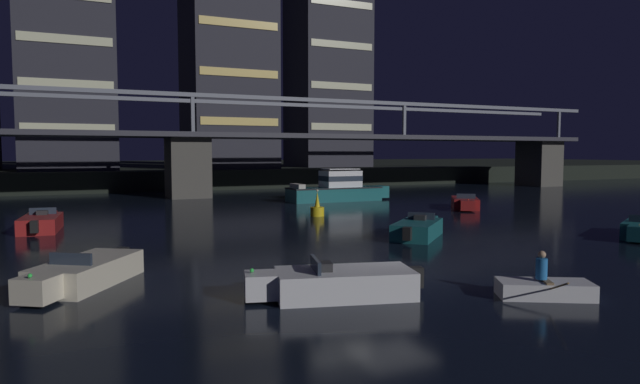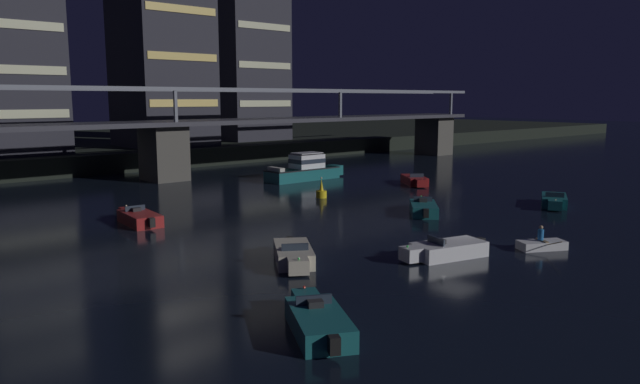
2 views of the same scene
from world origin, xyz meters
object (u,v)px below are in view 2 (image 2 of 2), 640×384
cabin_cruiser_near_left (305,170)px  channel_buoy (321,192)px  speedboat_near_center (423,208)px  speedboat_mid_center (294,255)px  tower_central (161,35)px  tower_east_tall (246,47)px  river_bridge (163,136)px  speedboat_near_right (139,218)px  speedboat_mid_right (445,250)px  speedboat_mid_left (318,321)px  speedboat_far_center (415,180)px  dinghy_with_paddler (542,244)px  speedboat_far_left (554,201)px  tower_west_tall (2,50)px

cabin_cruiser_near_left → channel_buoy: 11.43m
speedboat_near_center → speedboat_mid_center: same height
tower_central → tower_east_tall: (15.04, 3.22, -0.40)m
river_bridge → speedboat_near_center: river_bridge is taller
tower_east_tall → channel_buoy: 44.36m
speedboat_near_center → speedboat_near_right: bearing=149.5°
tower_east_tall → speedboat_mid_right: tower_east_tall is taller
tower_central → speedboat_mid_right: size_ratio=5.43×
river_bridge → cabin_cruiser_near_left: river_bridge is taller
channel_buoy → river_bridge: bearing=104.8°
speedboat_mid_left → speedboat_mid_center: same height
tower_central → speedboat_far_center: 38.94m
speedboat_near_right → dinghy_with_paddler: size_ratio=1.86×
speedboat_mid_right → speedboat_far_left: bearing=11.6°
speedboat_mid_center → dinghy_with_paddler: size_ratio=1.71×
tower_east_tall → speedboat_far_left: tower_east_tall is taller
river_bridge → speedboat_mid_center: 34.49m
speedboat_near_right → speedboat_mid_left: (-3.00, -21.86, 0.00)m
cabin_cruiser_near_left → speedboat_far_center: 11.35m
speedboat_mid_left → dinghy_with_paddler: size_ratio=1.75×
speedboat_mid_right → dinghy_with_paddler: dinghy_with_paddler is taller
speedboat_near_right → speedboat_mid_right: (8.63, -18.61, 0.00)m
cabin_cruiser_near_left → speedboat_mid_center: size_ratio=1.91×
river_bridge → speedboat_mid_center: bearing=-105.6°
tower_central → speedboat_near_center: 47.23m
tower_west_tall → channel_buoy: (15.08, -36.39, -13.11)m
speedboat_far_left → dinghy_with_paddler: 14.63m
dinghy_with_paddler → speedboat_mid_left: bearing=-177.2°
tower_west_tall → speedboat_far_center: (27.06, -36.45, -13.17)m
tower_east_tall → cabin_cruiser_near_left: tower_east_tall is taller
speedboat_near_right → speedboat_far_left: same height
tower_central → speedboat_mid_center: (-17.04, -48.56, -15.76)m
river_bridge → speedboat_near_right: bearing=-120.7°
tower_central → speedboat_mid_right: (-10.38, -52.98, -15.76)m
tower_east_tall → speedboat_far_left: size_ratio=5.63×
tower_west_tall → cabin_cruiser_near_left: tower_west_tall is taller
tower_west_tall → speedboat_mid_right: tower_west_tall is taller
tower_west_tall → speedboat_far_left: size_ratio=4.73×
speedboat_mid_right → cabin_cruiser_near_left: bearing=64.3°
river_bridge → speedboat_far_center: 25.68m
speedboat_mid_right → speedboat_far_left: (18.66, 3.84, 0.00)m
tower_central → cabin_cruiser_near_left: bearing=-82.5°
speedboat_far_center → channel_buoy: channel_buoy is taller
speedboat_near_right → speedboat_far_center: (28.12, -0.05, 0.00)m
speedboat_mid_center → speedboat_far_left: (25.32, -0.58, 0.00)m
speedboat_mid_left → channel_buoy: 29.06m
river_bridge → tower_east_tall: size_ratio=3.39×
speedboat_mid_center → river_bridge: bearing=74.4°
speedboat_near_center → cabin_cruiser_near_left: bearing=75.6°
tower_west_tall → speedboat_far_left: (26.23, -51.17, -13.17)m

